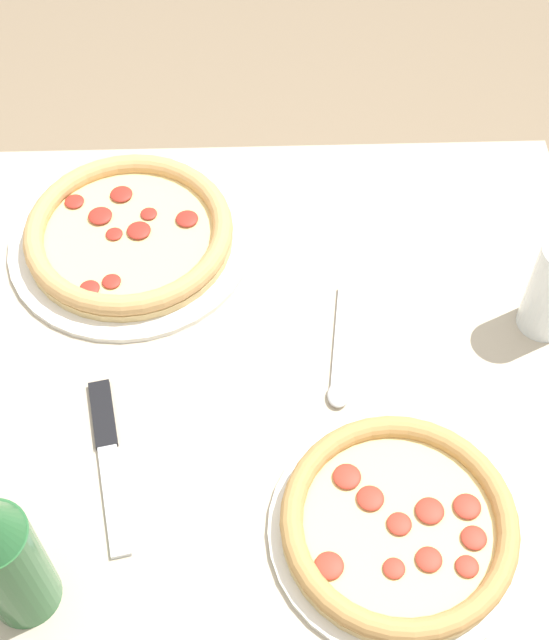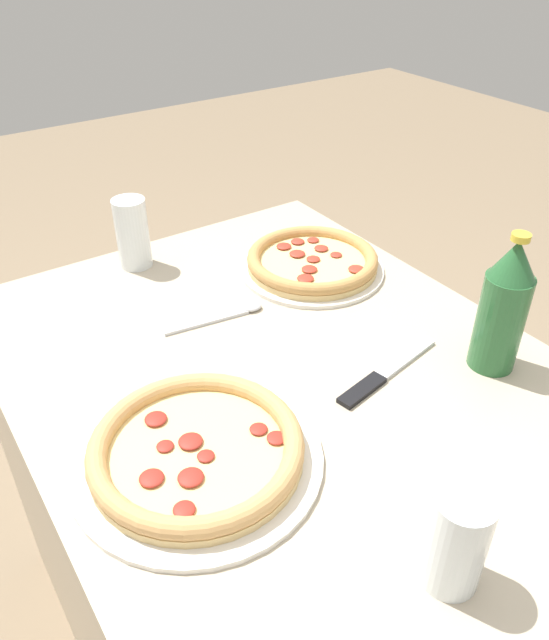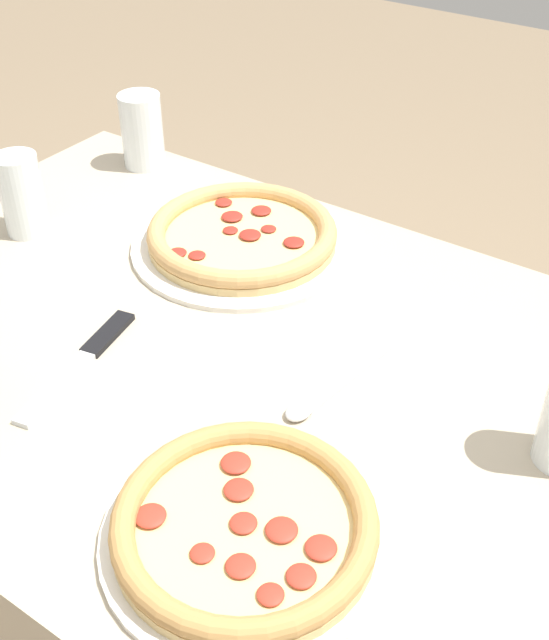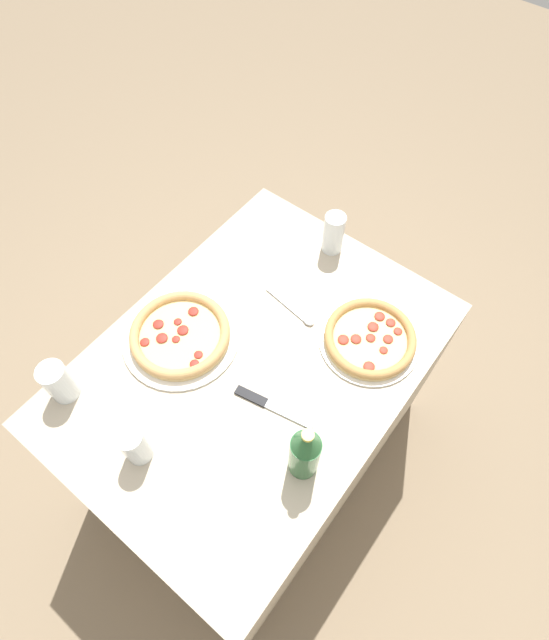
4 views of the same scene
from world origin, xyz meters
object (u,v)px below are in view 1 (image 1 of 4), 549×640
(knife, at_px, (108,456))
(pizza_salami, at_px, (129,235))
(beer_bottle, at_px, (3,556))
(spoon, at_px, (341,358))
(pizza_veggie, at_px, (399,525))

(knife, bearing_deg, pizza_salami, 89.14)
(pizza_salami, distance_m, beer_bottle, 0.49)
(beer_bottle, distance_m, knife, 0.20)
(pizza_salami, height_order, spoon, pizza_salami)
(pizza_veggie, bearing_deg, spoon, 101.03)
(pizza_salami, bearing_deg, beer_bottle, -99.02)
(spoon, bearing_deg, beer_bottle, -140.87)
(beer_bottle, bearing_deg, spoon, 39.13)
(pizza_salami, height_order, pizza_veggie, pizza_salami)
(pizza_salami, bearing_deg, spoon, -36.09)
(beer_bottle, bearing_deg, pizza_salami, 80.98)
(pizza_salami, relative_size, knife, 1.47)
(beer_bottle, bearing_deg, pizza_veggie, 8.31)
(pizza_salami, relative_size, beer_bottle, 1.45)
(pizza_veggie, xyz_separation_m, knife, (-0.32, 0.10, -0.02))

